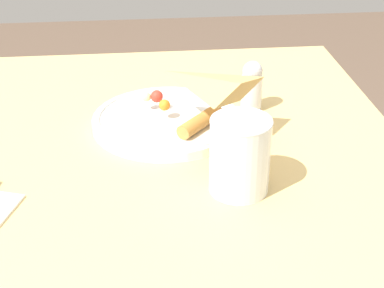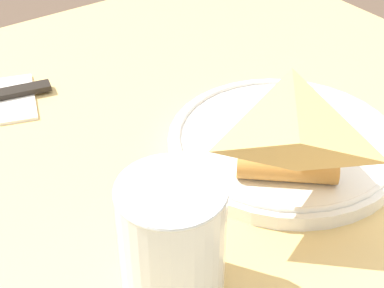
% 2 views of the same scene
% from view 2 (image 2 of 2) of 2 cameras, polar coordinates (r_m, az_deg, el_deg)
% --- Properties ---
extents(dining_table, '(1.01, 0.85, 0.70)m').
position_cam_2_polar(dining_table, '(0.68, -3.97, -9.81)').
color(dining_table, '#DBB770').
rests_on(dining_table, ground_plane).
extents(plate_pizza, '(0.25, 0.25, 0.05)m').
position_cam_2_polar(plate_pizza, '(0.64, 8.94, 0.40)').
color(plate_pizza, white).
rests_on(plate_pizza, dining_table).
extents(milk_glass, '(0.08, 0.08, 0.11)m').
position_cam_2_polar(milk_glass, '(0.47, -1.91, -9.79)').
color(milk_glass, white).
rests_on(milk_glass, dining_table).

